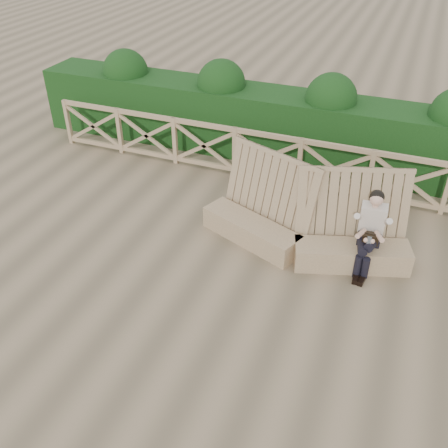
% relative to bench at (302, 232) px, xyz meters
% --- Properties ---
extents(ground, '(60.00, 60.00, 0.00)m').
position_rel_bench_xyz_m(ground, '(-1.33, -1.37, -0.39)').
color(ground, brown).
rests_on(ground, ground).
extents(bench, '(3.72, 1.38, 1.55)m').
position_rel_bench_xyz_m(bench, '(0.00, 0.00, 0.00)').
color(bench, '#7F6348').
rests_on(bench, ground).
extents(woman, '(0.43, 0.88, 1.39)m').
position_rel_bench_xyz_m(woman, '(1.10, -0.01, 0.35)').
color(woman, black).
rests_on(woman, ground).
extents(guardrail, '(10.10, 0.09, 1.10)m').
position_rel_bench_xyz_m(guardrail, '(-1.33, 2.13, 0.17)').
color(guardrail, '#9D7E5B').
rests_on(guardrail, ground).
extents(hedge, '(12.00, 1.20, 1.50)m').
position_rel_bench_xyz_m(hedge, '(-1.33, 3.33, 0.36)').
color(hedge, black).
rests_on(hedge, ground).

